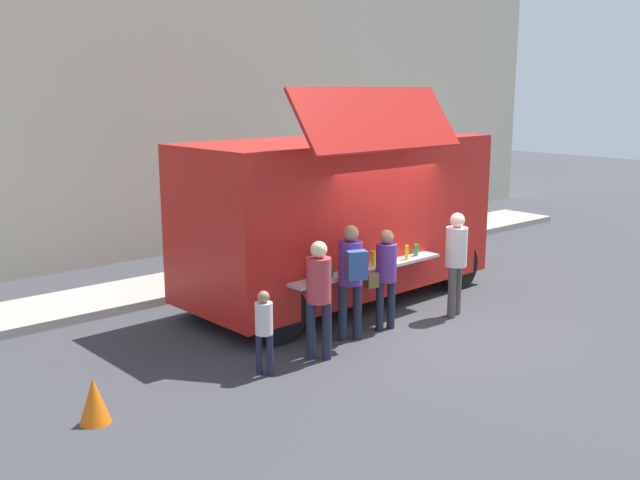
% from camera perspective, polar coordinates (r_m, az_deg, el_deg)
% --- Properties ---
extents(ground_plane, '(60.00, 60.00, 0.00)m').
position_cam_1_polar(ground_plane, '(11.89, 7.69, -6.67)').
color(ground_plane, '#38383D').
extents(curb_strip, '(28.00, 1.60, 0.15)m').
position_cam_1_polar(curb_strip, '(13.18, -19.51, -5.06)').
color(curb_strip, '#9E998E').
rests_on(curb_strip, ground).
extents(building_behind, '(32.00, 2.40, 7.34)m').
position_cam_1_polar(building_behind, '(16.65, -22.18, 10.74)').
color(building_behind, beige).
rests_on(building_behind, ground).
extents(food_truck_main, '(5.91, 3.11, 3.82)m').
position_cam_1_polar(food_truck_main, '(12.69, 1.63, 2.09)').
color(food_truck_main, red).
rests_on(food_truck_main, ground).
extents(traffic_cone_orange, '(0.36, 0.36, 0.55)m').
position_cam_1_polar(traffic_cone_orange, '(8.79, -17.63, -12.13)').
color(traffic_cone_orange, orange).
rests_on(traffic_cone_orange, ground).
extents(trash_bin, '(0.60, 0.60, 1.01)m').
position_cam_1_polar(trash_bin, '(17.53, 6.97, 1.14)').
color(trash_bin, '#2F5F38').
rests_on(trash_bin, ground).
extents(customer_front_ordering, '(0.54, 0.33, 1.63)m').
position_cam_1_polar(customer_front_ordering, '(11.30, 5.25, -2.49)').
color(customer_front_ordering, '#1E2335').
rests_on(customer_front_ordering, ground).
extents(customer_mid_with_backpack, '(0.48, 0.59, 1.79)m').
position_cam_1_polar(customer_mid_with_backpack, '(10.74, 2.52, -2.49)').
color(customer_mid_with_backpack, '#1E2335').
rests_on(customer_mid_with_backpack, ground).
extents(customer_rear_waiting, '(0.35, 0.35, 1.72)m').
position_cam_1_polar(customer_rear_waiting, '(10.00, -0.09, -3.99)').
color(customer_rear_waiting, '#1F2237').
rests_on(customer_rear_waiting, ground).
extents(customer_extra_browsing, '(0.36, 0.36, 1.78)m').
position_cam_1_polar(customer_extra_browsing, '(12.13, 10.84, -1.19)').
color(customer_extra_browsing, '#4C4443').
rests_on(customer_extra_browsing, ground).
extents(child_near_queue, '(0.24, 0.24, 1.18)m').
position_cam_1_polar(child_near_queue, '(9.58, -4.50, -6.81)').
color(child_near_queue, '#1D2136').
rests_on(child_near_queue, ground).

